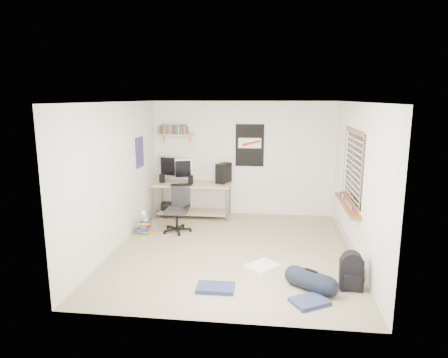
# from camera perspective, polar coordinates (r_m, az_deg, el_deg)

# --- Properties ---
(floor) EXTENTS (4.00, 4.50, 0.01)m
(floor) POSITION_cam_1_polar(r_m,az_deg,el_deg) (6.96, 1.21, -10.18)
(floor) COLOR gray
(floor) RESTS_ON ground
(ceiling) EXTENTS (4.00, 4.50, 0.01)m
(ceiling) POSITION_cam_1_polar(r_m,az_deg,el_deg) (6.46, 1.30, 10.97)
(ceiling) COLOR white
(ceiling) RESTS_ON ground
(back_wall) EXTENTS (4.00, 0.01, 2.50)m
(back_wall) POSITION_cam_1_polar(r_m,az_deg,el_deg) (8.81, 2.70, 2.92)
(back_wall) COLOR silver
(back_wall) RESTS_ON ground
(left_wall) EXTENTS (0.01, 4.50, 2.50)m
(left_wall) POSITION_cam_1_polar(r_m,az_deg,el_deg) (7.07, -15.13, 0.39)
(left_wall) COLOR silver
(left_wall) RESTS_ON ground
(right_wall) EXTENTS (0.01, 4.50, 2.50)m
(right_wall) POSITION_cam_1_polar(r_m,az_deg,el_deg) (6.71, 18.56, -0.41)
(right_wall) COLOR silver
(right_wall) RESTS_ON ground
(desk) EXTENTS (1.77, 1.00, 0.76)m
(desk) POSITION_cam_1_polar(r_m,az_deg,el_deg) (8.78, -4.45, -3.02)
(desk) COLOR #CABA8C
(desk) RESTS_ON floor
(monitor_left) EXTENTS (0.42, 0.22, 0.45)m
(monitor_left) POSITION_cam_1_polar(r_m,az_deg,el_deg) (8.87, -8.02, 1.15)
(monitor_left) COLOR #939297
(monitor_left) RESTS_ON desk
(monitor_right) EXTENTS (0.38, 0.20, 0.41)m
(monitor_right) POSITION_cam_1_polar(r_m,az_deg,el_deg) (8.64, -5.77, 0.79)
(monitor_right) COLOR #96979B
(monitor_right) RESTS_ON desk
(pc_tower) EXTENTS (0.33, 0.44, 0.42)m
(pc_tower) POSITION_cam_1_polar(r_m,az_deg,el_deg) (8.64, -0.06, 0.89)
(pc_tower) COLOR black
(pc_tower) RESTS_ON desk
(keyboard) EXTENTS (0.46, 0.25, 0.02)m
(keyboard) POSITION_cam_1_polar(r_m,az_deg,el_deg) (8.44, -6.13, -0.81)
(keyboard) COLOR black
(keyboard) RESTS_ON desk
(speaker_left) EXTENTS (0.11, 0.11, 0.18)m
(speaker_left) POSITION_cam_1_polar(r_m,az_deg,el_deg) (8.74, -8.84, 0.08)
(speaker_left) COLOR black
(speaker_left) RESTS_ON desk
(speaker_right) EXTENTS (0.10, 0.10, 0.19)m
(speaker_right) POSITION_cam_1_polar(r_m,az_deg,el_deg) (8.51, -4.78, -0.11)
(speaker_right) COLOR black
(speaker_right) RESTS_ON desk
(office_chair) EXTENTS (0.69, 0.69, 0.87)m
(office_chair) POSITION_cam_1_polar(r_m,az_deg,el_deg) (7.78, -6.79, -4.03)
(office_chair) COLOR #232426
(office_chair) RESTS_ON floor
(wall_shelf) EXTENTS (0.80, 0.22, 0.24)m
(wall_shelf) POSITION_cam_1_polar(r_m,az_deg,el_deg) (8.86, -6.78, 6.35)
(wall_shelf) COLOR tan
(wall_shelf) RESTS_ON back_wall
(poster_back_wall) EXTENTS (0.62, 0.03, 0.92)m
(poster_back_wall) POSITION_cam_1_polar(r_m,az_deg,el_deg) (8.73, 3.69, 4.82)
(poster_back_wall) COLOR black
(poster_back_wall) RESTS_ON back_wall
(poster_left_wall) EXTENTS (0.02, 0.42, 0.60)m
(poster_left_wall) POSITION_cam_1_polar(r_m,az_deg,el_deg) (8.14, -11.96, 3.75)
(poster_left_wall) COLOR navy
(poster_left_wall) RESTS_ON left_wall
(window) EXTENTS (0.10, 1.50, 1.26)m
(window) POSITION_cam_1_polar(r_m,az_deg,el_deg) (6.95, 17.73, 1.73)
(window) COLOR brown
(window) RESTS_ON right_wall
(baseboard_heater) EXTENTS (0.08, 2.50, 0.18)m
(baseboard_heater) POSITION_cam_1_polar(r_m,az_deg,el_deg) (7.30, 17.11, -8.86)
(baseboard_heater) COLOR #B7B2A8
(baseboard_heater) RESTS_ON floor
(backpack) EXTENTS (0.33, 0.27, 0.42)m
(backpack) POSITION_cam_1_polar(r_m,az_deg,el_deg) (5.86, 17.72, -12.88)
(backpack) COLOR black
(backpack) RESTS_ON floor
(duffel_bag) EXTENTS (0.38, 0.38, 0.54)m
(duffel_bag) POSITION_cam_1_polar(r_m,az_deg,el_deg) (5.70, 12.29, -13.97)
(duffel_bag) COLOR black
(duffel_bag) RESTS_ON floor
(tshirt) EXTENTS (0.59, 0.59, 0.04)m
(tshirt) POSITION_cam_1_polar(r_m,az_deg,el_deg) (6.33, 5.58, -12.26)
(tshirt) COLOR white
(tshirt) RESTS_ON floor
(jeans_a) EXTENTS (0.51, 0.33, 0.06)m
(jeans_a) POSITION_cam_1_polar(r_m,az_deg,el_deg) (5.63, -1.23, -15.27)
(jeans_a) COLOR #232E4F
(jeans_a) RESTS_ON floor
(jeans_b) EXTENTS (0.55, 0.52, 0.06)m
(jeans_b) POSITION_cam_1_polar(r_m,az_deg,el_deg) (5.42, 12.13, -16.75)
(jeans_b) COLOR navy
(jeans_b) RESTS_ON floor
(book_stack) EXTENTS (0.52, 0.44, 0.33)m
(book_stack) POSITION_cam_1_polar(r_m,az_deg,el_deg) (7.85, -11.21, -6.63)
(book_stack) COLOR olive
(book_stack) RESTS_ON floor
(desk_lamp) EXTENTS (0.16, 0.20, 0.18)m
(desk_lamp) POSITION_cam_1_polar(r_m,az_deg,el_deg) (7.76, -11.18, -5.07)
(desk_lamp) COLOR white
(desk_lamp) RESTS_ON book_stack
(subwoofer) EXTENTS (0.25, 0.25, 0.26)m
(subwoofer) POSITION_cam_1_polar(r_m,az_deg,el_deg) (9.04, -8.12, -4.16)
(subwoofer) COLOR black
(subwoofer) RESTS_ON floor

